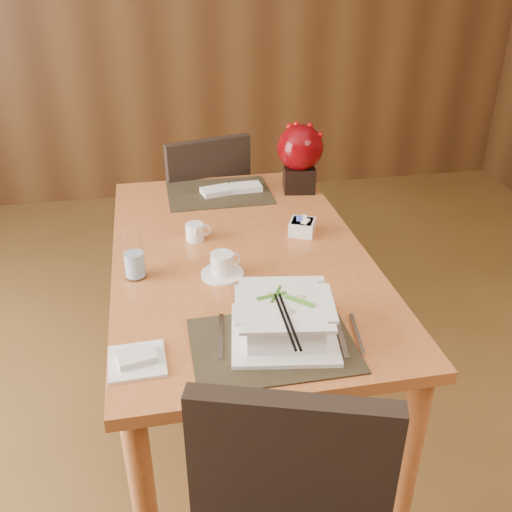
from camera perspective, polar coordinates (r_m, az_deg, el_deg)
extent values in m
cube|color=#C16B35|center=(2.06, -1.62, -0.10)|extent=(0.90, 1.50, 0.04)
cylinder|color=#C16B35|center=(1.76, -11.04, -23.34)|extent=(0.07, 0.07, 0.71)
cylinder|color=#C16B35|center=(2.83, -11.69, -0.76)|extent=(0.07, 0.07, 0.71)
cylinder|color=#C16B35|center=(1.88, 14.88, -19.39)|extent=(0.07, 0.07, 0.71)
cylinder|color=#C16B35|center=(2.91, 3.80, 0.69)|extent=(0.07, 0.07, 0.71)
cube|color=black|center=(1.60, 1.69, -8.88)|extent=(0.45, 0.33, 0.01)
cube|color=black|center=(2.54, -3.71, 6.31)|extent=(0.45, 0.33, 0.01)
cube|color=white|center=(1.63, 2.76, -7.89)|extent=(0.34, 0.34, 0.01)
cube|color=white|center=(1.60, 2.81, -6.29)|extent=(0.24, 0.24, 0.10)
cylinder|color=tan|center=(1.59, 2.81, -6.21)|extent=(0.19, 0.19, 0.08)
cylinder|color=white|center=(1.91, -3.38, -1.80)|extent=(0.14, 0.14, 0.01)
cylinder|color=white|center=(1.89, -3.41, -0.74)|extent=(0.10, 0.10, 0.07)
cylinder|color=black|center=(1.88, -3.44, 0.09)|extent=(0.07, 0.07, 0.01)
cylinder|color=silver|center=(1.90, -12.14, 0.11)|extent=(0.09, 0.09, 0.17)
cube|color=white|center=(2.18, 4.64, 2.89)|extent=(0.12, 0.12, 0.05)
cube|color=black|center=(2.56, 4.32, 7.79)|extent=(0.15, 0.15, 0.11)
sphere|color=#710409|center=(2.52, 4.43, 10.76)|extent=(0.20, 0.20, 0.20)
cube|color=white|center=(1.57, -11.81, -10.27)|extent=(0.16, 0.16, 0.01)
cube|color=black|center=(1.30, 3.41, -21.97)|extent=(0.42, 0.18, 0.49)
cube|color=black|center=(3.04, -5.79, 3.58)|extent=(0.52, 0.52, 0.06)
cube|color=black|center=(2.77, -4.65, 6.89)|extent=(0.41, 0.15, 0.47)
cylinder|color=black|center=(3.35, -3.79, 1.79)|extent=(0.03, 0.03, 0.40)
cylinder|color=black|center=(3.06, -1.31, -0.97)|extent=(0.03, 0.03, 0.40)
cylinder|color=black|center=(3.25, -9.61, 0.55)|extent=(0.03, 0.03, 0.40)
cylinder|color=black|center=(2.96, -7.62, -2.44)|extent=(0.03, 0.03, 0.40)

